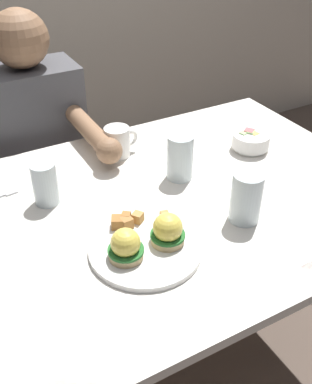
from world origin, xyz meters
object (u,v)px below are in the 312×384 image
Objects in this scene: fruit_bowl at (250,141)px; coffee_mug at (118,141)px; water_glass_near at (46,186)px; diner_person at (41,150)px; water_glass_extra at (246,200)px; dining_table at (179,226)px; water_glass_far at (180,160)px; eggs_benedict_plate at (146,242)px.

coffee_mug is at bearing 156.02° from fruit_bowl.
water_glass_near is (-0.67, 0.03, 0.02)m from fruit_bowl.
diner_person reaches higher than water_glass_near.
diner_person is at bearing 112.46° from water_glass_extra.
water_glass_near reaches higher than dining_table.
coffee_mug is 0.38m from diner_person.
dining_table is 8.83× the size of water_glass_far.
water_glass_extra is (0.04, -0.25, 0.00)m from water_glass_far.
dining_table is 10.81× the size of coffee_mug.
dining_table is 1.05× the size of diner_person.
fruit_bowl is at bearing 49.15° from water_glass_extra.
coffee_mug is at bearing 116.46° from water_glass_far.
water_glass_far is 0.12× the size of diner_person.
water_glass_far is at bearing -173.57° from fruit_bowl.
fruit_bowl is (0.53, 0.27, 0.00)m from eggs_benedict_plate.
water_glass_near reaches higher than eggs_benedict_plate.
diner_person is at bearing 139.36° from fruit_bowl.
water_glass_near reaches higher than fruit_bowl.
water_glass_far reaches higher than coffee_mug.
coffee_mug is at bearing 26.57° from water_glass_near.
water_glass_extra is at bearing -67.54° from diner_person.
dining_table is 0.38m from fruit_bowl.
coffee_mug is at bearing 100.03° from dining_table.
diner_person reaches higher than coffee_mug.
coffee_mug reaches higher than eggs_benedict_plate.
eggs_benedict_plate is 0.34m from water_glass_near.
water_glass_far is (-0.29, -0.03, 0.03)m from fruit_bowl.
dining_table is 10.00× the size of fruit_bowl.
water_glass_near is (-0.33, 0.15, 0.16)m from dining_table.
eggs_benedict_plate is 0.59m from fruit_bowl.
eggs_benedict_plate is 1.99× the size of water_glass_far.
water_glass_near is 0.11× the size of diner_person.
eggs_benedict_plate is 1.98× the size of water_glass_extra.
eggs_benedict_plate is 0.34m from water_glass_far.
water_glass_near is 0.88× the size of water_glass_extra.
water_glass_extra reaches higher than dining_table.
water_glass_extra is at bearing -60.79° from dining_table.
dining_table is 10.01× the size of water_glass_near.
eggs_benedict_plate is 0.47m from coffee_mug.
dining_table is at bearing -24.83° from water_glass_near.
coffee_mug is 0.93× the size of water_glass_near.
water_glass_extra is at bearing -80.53° from water_glass_far.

